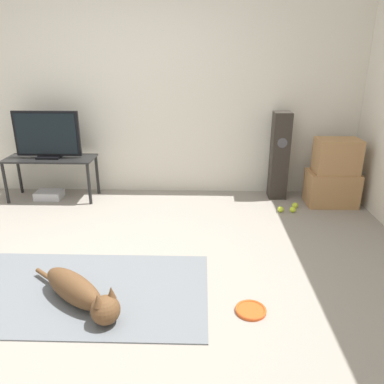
% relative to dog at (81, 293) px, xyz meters
% --- Properties ---
extents(ground_plane, '(12.00, 12.00, 0.00)m').
position_rel_dog_xyz_m(ground_plane, '(0.14, 0.32, -0.12)').
color(ground_plane, gray).
extents(wall_back, '(8.00, 0.06, 2.55)m').
position_rel_dog_xyz_m(wall_back, '(0.14, 2.42, 1.16)').
color(wall_back, beige).
rests_on(wall_back, ground_plane).
extents(area_rug, '(1.98, 1.05, 0.01)m').
position_rel_dog_xyz_m(area_rug, '(-0.11, 0.18, -0.11)').
color(area_rug, slate).
rests_on(area_rug, ground_plane).
extents(dog, '(0.79, 0.65, 0.25)m').
position_rel_dog_xyz_m(dog, '(0.00, 0.00, 0.00)').
color(dog, brown).
rests_on(dog, area_rug).
extents(frisbee, '(0.22, 0.22, 0.03)m').
position_rel_dog_xyz_m(frisbee, '(1.18, -0.02, -0.11)').
color(frisbee, '#DB511E').
rests_on(frisbee, ground_plane).
extents(cardboard_box_lower, '(0.56, 0.37, 0.39)m').
position_rel_dog_xyz_m(cardboard_box_lower, '(2.34, 1.98, 0.08)').
color(cardboard_box_lower, '#A87A4C').
rests_on(cardboard_box_lower, ground_plane).
extents(cardboard_box_upper, '(0.48, 0.31, 0.39)m').
position_rel_dog_xyz_m(cardboard_box_upper, '(2.35, 1.97, 0.47)').
color(cardboard_box_upper, '#A87A4C').
rests_on(cardboard_box_upper, cardboard_box_lower).
extents(floor_speaker, '(0.20, 0.21, 1.04)m').
position_rel_dog_xyz_m(floor_speaker, '(1.75, 2.20, 0.40)').
color(floor_speaker, '#2D2823').
rests_on(floor_speaker, ground_plane).
extents(tv_stand, '(1.04, 0.42, 0.51)m').
position_rel_dog_xyz_m(tv_stand, '(-0.97, 2.08, 0.32)').
color(tv_stand, black).
rests_on(tv_stand, ground_plane).
extents(tv, '(0.76, 0.20, 0.55)m').
position_rel_dog_xyz_m(tv, '(-0.97, 2.09, 0.66)').
color(tv, black).
rests_on(tv, tv_stand).
extents(tennis_ball_by_boxes, '(0.07, 0.07, 0.07)m').
position_rel_dog_xyz_m(tennis_ball_by_boxes, '(1.90, 1.84, -0.09)').
color(tennis_ball_by_boxes, '#C6E033').
rests_on(tennis_ball_by_boxes, ground_plane).
extents(tennis_ball_near_speaker, '(0.07, 0.07, 0.07)m').
position_rel_dog_xyz_m(tennis_ball_near_speaker, '(1.71, 1.72, -0.09)').
color(tennis_ball_near_speaker, '#C6E033').
rests_on(tennis_ball_near_speaker, ground_plane).
extents(tennis_ball_loose_on_carpet, '(0.07, 0.07, 0.07)m').
position_rel_dog_xyz_m(tennis_ball_loose_on_carpet, '(1.85, 1.72, -0.09)').
color(tennis_ball_loose_on_carpet, '#C6E033').
rests_on(tennis_ball_loose_on_carpet, ground_plane).
extents(game_console, '(0.31, 0.23, 0.09)m').
position_rel_dog_xyz_m(game_console, '(-1.03, 2.07, -0.07)').
color(game_console, '#B7B7BC').
rests_on(game_console, ground_plane).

